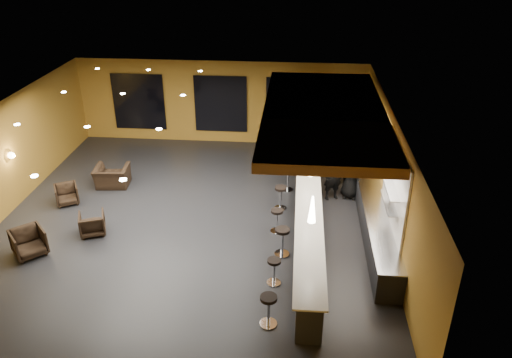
# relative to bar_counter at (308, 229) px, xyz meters

# --- Properties ---
(floor) EXTENTS (12.00, 13.00, 0.10)m
(floor) POSITION_rel_bar_counter_xyz_m (-3.65, 1.00, -0.55)
(floor) COLOR black
(floor) RESTS_ON ground
(ceiling) EXTENTS (12.00, 13.00, 0.10)m
(ceiling) POSITION_rel_bar_counter_xyz_m (-3.65, 1.00, 3.05)
(ceiling) COLOR black
(wall_back) EXTENTS (12.00, 0.10, 3.50)m
(wall_back) POSITION_rel_bar_counter_xyz_m (-3.65, 7.55, 1.25)
(wall_back) COLOR olive
(wall_back) RESTS_ON floor
(wall_front) EXTENTS (12.00, 0.10, 3.50)m
(wall_front) POSITION_rel_bar_counter_xyz_m (-3.65, -5.55, 1.25)
(wall_front) COLOR olive
(wall_front) RESTS_ON floor
(wall_right) EXTENTS (0.10, 13.00, 3.50)m
(wall_right) POSITION_rel_bar_counter_xyz_m (2.40, 1.00, 1.25)
(wall_right) COLOR olive
(wall_right) RESTS_ON floor
(wood_soffit) EXTENTS (3.60, 8.00, 0.28)m
(wood_soffit) POSITION_rel_bar_counter_xyz_m (0.35, 2.00, 2.86)
(wood_soffit) COLOR #A96A31
(wood_soffit) RESTS_ON ceiling
(window_left) EXTENTS (2.20, 0.06, 2.40)m
(window_left) POSITION_rel_bar_counter_xyz_m (-7.15, 7.44, 1.20)
(window_left) COLOR black
(window_left) RESTS_ON wall_back
(window_center) EXTENTS (2.20, 0.06, 2.40)m
(window_center) POSITION_rel_bar_counter_xyz_m (-3.65, 7.44, 1.20)
(window_center) COLOR black
(window_center) RESTS_ON wall_back
(window_right) EXTENTS (2.20, 0.06, 2.40)m
(window_right) POSITION_rel_bar_counter_xyz_m (-0.65, 7.44, 1.20)
(window_right) COLOR black
(window_right) RESTS_ON wall_back
(tile_backsplash) EXTENTS (0.06, 3.20, 2.40)m
(tile_backsplash) POSITION_rel_bar_counter_xyz_m (2.31, 0.00, 1.50)
(tile_backsplash) COLOR white
(tile_backsplash) RESTS_ON wall_right
(bar_counter) EXTENTS (0.60, 8.00, 1.00)m
(bar_counter) POSITION_rel_bar_counter_xyz_m (0.00, 0.00, 0.00)
(bar_counter) COLOR black
(bar_counter) RESTS_ON floor
(bar_top) EXTENTS (0.78, 8.10, 0.05)m
(bar_top) POSITION_rel_bar_counter_xyz_m (0.00, 0.00, 0.52)
(bar_top) COLOR silver
(bar_top) RESTS_ON bar_counter
(prep_counter) EXTENTS (0.70, 6.00, 0.86)m
(prep_counter) POSITION_rel_bar_counter_xyz_m (2.00, 0.50, -0.07)
(prep_counter) COLOR black
(prep_counter) RESTS_ON floor
(prep_top) EXTENTS (0.72, 6.00, 0.03)m
(prep_top) POSITION_rel_bar_counter_xyz_m (2.00, 0.50, 0.39)
(prep_top) COLOR silver
(prep_top) RESTS_ON prep_counter
(wall_shelf_lower) EXTENTS (0.30, 1.50, 0.03)m
(wall_shelf_lower) POSITION_rel_bar_counter_xyz_m (2.17, -0.20, 1.10)
(wall_shelf_lower) COLOR silver
(wall_shelf_lower) RESTS_ON wall_right
(wall_shelf_upper) EXTENTS (0.30, 1.50, 0.03)m
(wall_shelf_upper) POSITION_rel_bar_counter_xyz_m (2.17, -0.20, 1.55)
(wall_shelf_upper) COLOR silver
(wall_shelf_upper) RESTS_ON wall_right
(column) EXTENTS (0.60, 0.60, 3.50)m
(column) POSITION_rel_bar_counter_xyz_m (0.00, 4.60, 1.25)
(column) COLOR olive
(column) RESTS_ON floor
(wall_sconce) EXTENTS (0.22, 0.22, 0.22)m
(wall_sconce) POSITION_rel_bar_counter_xyz_m (-9.53, 1.50, 1.30)
(wall_sconce) COLOR #FFE5B2
(wall_sconce) RESTS_ON wall_left
(pendant_0) EXTENTS (0.20, 0.20, 0.70)m
(pendant_0) POSITION_rel_bar_counter_xyz_m (0.00, -2.00, 1.85)
(pendant_0) COLOR white
(pendant_0) RESTS_ON wood_soffit
(pendant_1) EXTENTS (0.20, 0.20, 0.70)m
(pendant_1) POSITION_rel_bar_counter_xyz_m (0.00, 0.50, 1.85)
(pendant_1) COLOR white
(pendant_1) RESTS_ON wood_soffit
(pendant_2) EXTENTS (0.20, 0.20, 0.70)m
(pendant_2) POSITION_rel_bar_counter_xyz_m (0.00, 3.00, 1.85)
(pendant_2) COLOR white
(pendant_2) RESTS_ON wood_soffit
(staff_a) EXTENTS (0.76, 0.64, 1.77)m
(staff_a) POSITION_rel_bar_counter_xyz_m (0.84, 2.80, 0.38)
(staff_a) COLOR black
(staff_a) RESTS_ON floor
(staff_b) EXTENTS (1.10, 1.00, 1.84)m
(staff_b) POSITION_rel_bar_counter_xyz_m (1.19, 3.64, 0.42)
(staff_b) COLOR black
(staff_b) RESTS_ON floor
(staff_c) EXTENTS (0.91, 0.68, 1.70)m
(staff_c) POSITION_rel_bar_counter_xyz_m (1.46, 2.95, 0.35)
(staff_c) COLOR black
(staff_c) RESTS_ON floor
(armchair_a) EXTENTS (1.21, 1.21, 0.79)m
(armchair_a) POSITION_rel_bar_counter_xyz_m (-7.86, -1.21, -0.11)
(armchair_a) COLOR black
(armchair_a) RESTS_ON floor
(armchair_b) EXTENTS (0.95, 0.96, 0.68)m
(armchair_b) POSITION_rel_bar_counter_xyz_m (-6.49, -0.00, -0.16)
(armchair_b) COLOR black
(armchair_b) RESTS_ON floor
(armchair_c) EXTENTS (0.97, 0.98, 0.67)m
(armchair_c) POSITION_rel_bar_counter_xyz_m (-8.04, 1.71, -0.17)
(armchair_c) COLOR black
(armchair_c) RESTS_ON floor
(armchair_d) EXTENTS (1.25, 1.11, 0.75)m
(armchair_d) POSITION_rel_bar_counter_xyz_m (-6.94, 3.06, -0.12)
(armchair_d) COLOR black
(armchair_d) RESTS_ON floor
(bar_stool_0) EXTENTS (0.42, 0.42, 0.83)m
(bar_stool_0) POSITION_rel_bar_counter_xyz_m (-0.93, -3.43, 0.03)
(bar_stool_0) COLOR silver
(bar_stool_0) RESTS_ON floor
(bar_stool_1) EXTENTS (0.38, 0.38, 0.75)m
(bar_stool_1) POSITION_rel_bar_counter_xyz_m (-0.88, -1.91, -0.02)
(bar_stool_1) COLOR silver
(bar_stool_1) RESTS_ON floor
(bar_stool_2) EXTENTS (0.43, 0.43, 0.86)m
(bar_stool_2) POSITION_rel_bar_counter_xyz_m (-0.73, -0.61, 0.05)
(bar_stool_2) COLOR silver
(bar_stool_2) RESTS_ON floor
(bar_stool_3) EXTENTS (0.39, 0.39, 0.76)m
(bar_stool_3) POSITION_rel_bar_counter_xyz_m (-0.93, 0.57, -0.01)
(bar_stool_3) COLOR silver
(bar_stool_3) RESTS_ON floor
(bar_stool_4) EXTENTS (0.41, 0.41, 0.81)m
(bar_stool_4) POSITION_rel_bar_counter_xyz_m (-0.88, 1.95, 0.02)
(bar_stool_4) COLOR silver
(bar_stool_4) RESTS_ON floor
(bar_stool_5) EXTENTS (0.40, 0.40, 0.79)m
(bar_stool_5) POSITION_rel_bar_counter_xyz_m (-0.68, 3.27, 0.00)
(bar_stool_5) COLOR silver
(bar_stool_5) RESTS_ON floor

